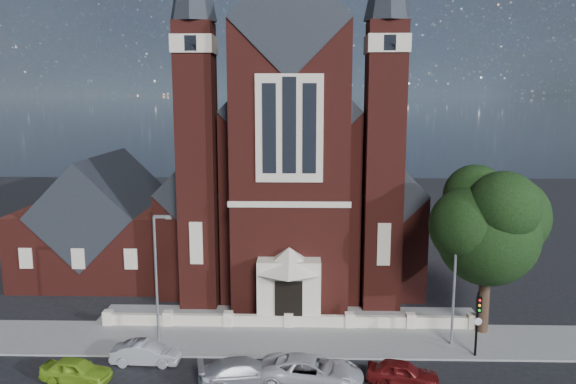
% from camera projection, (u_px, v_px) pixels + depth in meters
% --- Properties ---
extents(ground, '(120.00, 120.00, 0.00)m').
position_uv_depth(ground, '(291.00, 285.00, 45.39)').
color(ground, black).
rests_on(ground, ground).
extents(pavement_strip, '(60.00, 5.00, 0.12)m').
position_uv_depth(pavement_strip, '(288.00, 341.00, 35.04)').
color(pavement_strip, slate).
rests_on(pavement_strip, ground).
extents(forecourt_paving, '(26.00, 3.00, 0.14)m').
position_uv_depth(forecourt_paving, '(289.00, 316.00, 38.98)').
color(forecourt_paving, slate).
rests_on(forecourt_paving, ground).
extents(forecourt_wall, '(24.00, 0.40, 0.90)m').
position_uv_depth(forecourt_wall, '(289.00, 328.00, 37.01)').
color(forecourt_wall, beige).
rests_on(forecourt_wall, ground).
extents(church, '(20.01, 34.90, 29.20)m').
position_uv_depth(church, '(293.00, 172.00, 51.83)').
color(church, '#511B15').
rests_on(church, ground).
extents(parish_hall, '(12.00, 12.20, 10.24)m').
position_uv_depth(parish_hall, '(105.00, 227.00, 48.05)').
color(parish_hall, '#511B15').
rests_on(parish_hall, ground).
extents(street_tree, '(6.40, 6.60, 10.70)m').
position_uv_depth(street_tree, '(491.00, 229.00, 34.75)').
color(street_tree, black).
rests_on(street_tree, ground).
extents(street_lamp_left, '(1.16, 0.22, 8.09)m').
position_uv_depth(street_lamp_left, '(157.00, 271.00, 33.96)').
color(street_lamp_left, gray).
rests_on(street_lamp_left, ground).
extents(street_lamp_right, '(1.16, 0.22, 8.09)m').
position_uv_depth(street_lamp_right, '(456.00, 274.00, 33.53)').
color(street_lamp_right, gray).
rests_on(street_lamp_right, ground).
extents(traffic_signal, '(0.28, 0.42, 4.00)m').
position_uv_depth(traffic_signal, '(478.00, 316.00, 32.30)').
color(traffic_signal, black).
rests_on(traffic_signal, ground).
extents(car_lime_van, '(3.95, 2.06, 1.28)m').
position_uv_depth(car_lime_van, '(76.00, 370.00, 29.92)').
color(car_lime_van, '#8ABA25').
rests_on(car_lime_van, ground).
extents(car_silver_a, '(3.92, 1.47, 1.28)m').
position_uv_depth(car_silver_a, '(146.00, 353.00, 31.95)').
color(car_silver_a, '#9DA0A5').
rests_on(car_silver_a, ground).
extents(car_silver_b, '(5.23, 3.08, 1.42)m').
position_uv_depth(car_silver_b, '(245.00, 372.00, 29.56)').
color(car_silver_b, gray).
rests_on(car_silver_b, ground).
extents(car_white_suv, '(5.78, 3.28, 1.52)m').
position_uv_depth(car_white_suv, '(312.00, 371.00, 29.60)').
color(car_white_suv, silver).
rests_on(car_white_suv, ground).
extents(car_dark_red, '(4.03, 2.31, 1.29)m').
position_uv_depth(car_dark_red, '(403.00, 373.00, 29.64)').
color(car_dark_red, '#611011').
rests_on(car_dark_red, ground).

